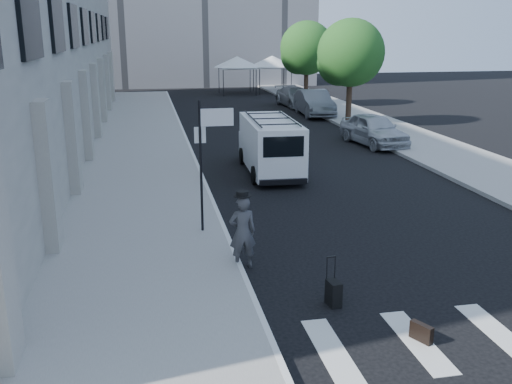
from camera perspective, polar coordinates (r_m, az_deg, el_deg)
name	(u,v)px	position (r m, az deg, el deg)	size (l,w,h in m)	color
ground	(332,276)	(13.16, 7.59, -8.30)	(120.00, 120.00, 0.00)	black
sidewalk_left	(141,145)	(27.85, -11.46, 4.64)	(4.50, 48.00, 0.15)	gray
sidewalk_right	(370,124)	(34.33, 11.37, 6.73)	(4.00, 56.00, 0.15)	gray
sign_pole	(209,139)	(14.88, -4.70, 5.35)	(1.03, 0.07, 3.50)	black
tree_near	(348,55)	(33.55, 9.20, 13.33)	(3.80, 3.83, 6.03)	black
tree_far	(305,50)	(42.11, 4.91, 13.96)	(3.80, 3.83, 6.03)	black
tent_left	(237,62)	(50.05, -1.91, 12.86)	(4.00, 4.00, 3.20)	black
tent_right	(272,61)	(51.15, 1.63, 12.92)	(4.00, 4.00, 3.20)	black
businessman	(243,232)	(13.17, -1.36, -4.05)	(0.64, 0.42, 1.74)	#3F3F42
briefcase	(421,333)	(10.87, 16.20, -13.35)	(0.12, 0.44, 0.34)	black
suitcase	(334,293)	(11.75, 7.76, -9.97)	(0.27, 0.39, 1.00)	black
cargo_van	(270,145)	(22.16, 1.39, 4.75)	(2.08, 5.50, 2.07)	white
parked_car_a	(374,129)	(28.13, 11.69, 6.15)	(1.79, 4.44, 1.51)	#ADB1B5
parked_car_b	(314,103)	(37.42, 5.84, 8.85)	(1.74, 4.98, 1.64)	slate
parked_car_c	(295,97)	(41.93, 3.96, 9.47)	(1.94, 4.76, 1.38)	gray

